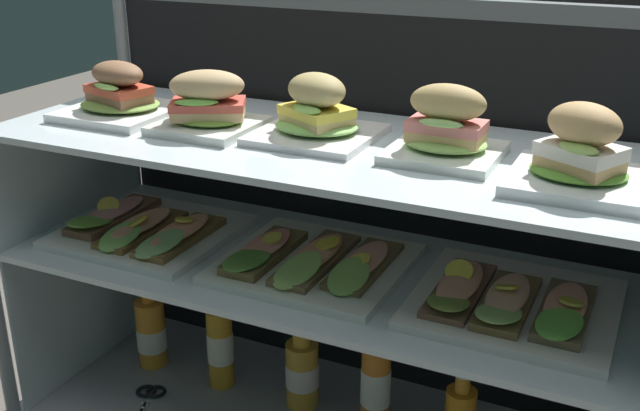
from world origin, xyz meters
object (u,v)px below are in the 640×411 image
object	(u,v)px
open_sandwich_tray_mid_left	(511,303)
juice_bottle_back_left	(376,385)
open_sandwich_tray_far_left	(145,229)
open_sandwich_tray_left_of_center	(311,261)
plated_roll_sandwich_mid_left	(316,115)
plated_roll_sandwich_center	(446,131)
juice_bottle_front_second	(151,332)
juice_bottle_front_middle	(220,345)
plated_roll_sandwich_mid_right	(580,158)
plated_roll_sandwich_far_right	(119,98)
plated_roll_sandwich_near_left_corner	(208,106)
juice_bottle_tucked_behind	(302,371)
kitchen_scissors	(147,399)

from	to	relation	value
open_sandwich_tray_mid_left	juice_bottle_back_left	world-z (taller)	open_sandwich_tray_mid_left
open_sandwich_tray_far_left	open_sandwich_tray_left_of_center	world-z (taller)	open_sandwich_tray_far_left
plated_roll_sandwich_mid_left	plated_roll_sandwich_center	world-z (taller)	plated_roll_sandwich_center
juice_bottle_front_second	juice_bottle_front_middle	xyz separation A→B (m)	(0.19, -0.00, 0.02)
plated_roll_sandwich_mid_right	open_sandwich_tray_left_of_center	world-z (taller)	plated_roll_sandwich_mid_right
juice_bottle_front_middle	plated_roll_sandwich_mid_right	bearing A→B (deg)	-8.26
plated_roll_sandwich_far_right	open_sandwich_tray_far_left	xyz separation A→B (m)	(0.04, -0.01, -0.26)
plated_roll_sandwich_near_left_corner	open_sandwich_tray_mid_left	distance (m)	0.63
juice_bottle_tucked_behind	kitchen_scissors	distance (m)	0.34
plated_roll_sandwich_center	juice_bottle_tucked_behind	bearing A→B (deg)	167.42
kitchen_scissors	juice_bottle_tucked_behind	bearing A→B (deg)	23.89
kitchen_scissors	plated_roll_sandwich_mid_right	bearing A→B (deg)	1.50
juice_bottle_tucked_behind	kitchen_scissors	size ratio (longest dim) A/B	0.97
plated_roll_sandwich_far_right	juice_bottle_front_middle	xyz separation A→B (m)	(0.15, 0.07, -0.55)
open_sandwich_tray_mid_left	plated_roll_sandwich_mid_left	bearing A→B (deg)	175.12
plated_roll_sandwich_near_left_corner	open_sandwich_tray_left_of_center	world-z (taller)	plated_roll_sandwich_near_left_corner
plated_roll_sandwich_center	juice_bottle_front_middle	bearing A→B (deg)	173.72
juice_bottle_front_middle	juice_bottle_tucked_behind	distance (m)	0.20
plated_roll_sandwich_far_right	open_sandwich_tray_mid_left	world-z (taller)	plated_roll_sandwich_far_right
plated_roll_sandwich_far_right	open_sandwich_tray_far_left	world-z (taller)	plated_roll_sandwich_far_right
plated_roll_sandwich_mid_right	open_sandwich_tray_mid_left	size ratio (longest dim) A/B	0.59
plated_roll_sandwich_mid_left	juice_bottle_tucked_behind	world-z (taller)	plated_roll_sandwich_mid_left
plated_roll_sandwich_mid_right	open_sandwich_tray_left_of_center	distance (m)	0.52
plated_roll_sandwich_near_left_corner	open_sandwich_tray_mid_left	size ratio (longest dim) A/B	0.52
plated_roll_sandwich_center	juice_bottle_back_left	world-z (taller)	plated_roll_sandwich_center
open_sandwich_tray_far_left	juice_bottle_front_second	xyz separation A→B (m)	(-0.08, 0.08, -0.30)
plated_roll_sandwich_mid_left	juice_bottle_back_left	bearing A→B (deg)	20.14
open_sandwich_tray_mid_left	juice_bottle_front_middle	xyz separation A→B (m)	(-0.62, 0.07, -0.29)
juice_bottle_tucked_behind	plated_roll_sandwich_near_left_corner	bearing A→B (deg)	-146.88
plated_roll_sandwich_far_right	plated_roll_sandwich_near_left_corner	xyz separation A→B (m)	(0.21, -0.01, 0.01)
plated_roll_sandwich_far_right	juice_bottle_front_second	xyz separation A→B (m)	(-0.03, 0.07, -0.57)
plated_roll_sandwich_far_right	open_sandwich_tray_mid_left	distance (m)	0.82
plated_roll_sandwich_far_right	juice_bottle_back_left	bearing A→B (deg)	7.50
plated_roll_sandwich_far_right	juice_bottle_back_left	xyz separation A→B (m)	(0.52, 0.07, -0.54)
juice_bottle_tucked_behind	juice_bottle_back_left	distance (m)	0.17
plated_roll_sandwich_mid_left	plated_roll_sandwich_mid_right	xyz separation A→B (m)	(0.45, -0.06, 0.00)
plated_roll_sandwich_near_left_corner	open_sandwich_tray_far_left	size ratio (longest dim) A/B	0.52
plated_roll_sandwich_near_left_corner	kitchen_scissors	size ratio (longest dim) A/B	0.87
plated_roll_sandwich_near_left_corner	juice_bottle_tucked_behind	xyz separation A→B (m)	(0.14, 0.09, -0.58)
open_sandwich_tray_far_left	open_sandwich_tray_mid_left	bearing A→B (deg)	0.60
plated_roll_sandwich_mid_right	juice_bottle_front_middle	xyz separation A→B (m)	(-0.70, 0.10, -0.56)
open_sandwich_tray_left_of_center	juice_bottle_front_second	distance (m)	0.54
plated_roll_sandwich_mid_left	juice_bottle_front_middle	size ratio (longest dim) A/B	0.86
open_sandwich_tray_far_left	juice_bottle_back_left	bearing A→B (deg)	9.52
plated_roll_sandwich_near_left_corner	juice_bottle_front_middle	distance (m)	0.56
plated_roll_sandwich_near_left_corner	plated_roll_sandwich_mid_left	world-z (taller)	plated_roll_sandwich_mid_left
open_sandwich_tray_far_left	plated_roll_sandwich_far_right	bearing A→B (deg)	165.09
plated_roll_sandwich_near_left_corner	open_sandwich_tray_left_of_center	distance (m)	0.34
open_sandwich_tray_left_of_center	juice_bottle_tucked_behind	size ratio (longest dim) A/B	1.72
juice_bottle_tucked_behind	juice_bottle_front_middle	bearing A→B (deg)	-176.46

